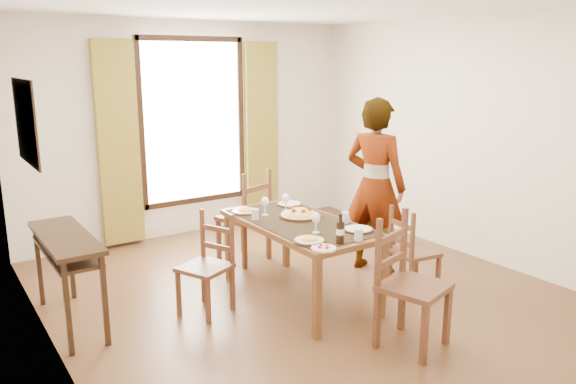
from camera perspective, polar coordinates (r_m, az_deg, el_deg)
ground at (r=5.55m, az=1.69°, el=-10.26°), size 5.00×5.00×0.00m
room_shell at (r=5.24m, az=0.95°, el=5.87°), size 4.60×5.10×2.74m
console_table at (r=5.06m, az=-21.62°, el=-5.32°), size 0.38×1.20×0.80m
dining_table at (r=5.24m, az=1.17°, el=-3.77°), size 0.82×1.62×0.76m
chair_west at (r=5.09m, az=-8.20°, el=-7.58°), size 0.52×0.52×0.90m
chair_north at (r=6.27m, az=-4.29°, el=-2.73°), size 0.58×0.58×1.05m
chair_south at (r=4.54m, az=12.25°, el=-9.40°), size 0.58×0.58×1.06m
chair_east at (r=5.56m, az=12.48°, el=-6.12°), size 0.42×0.42×0.86m
man at (r=5.96m, az=8.85°, el=0.61°), size 0.96×0.87×1.85m
plate_sw at (r=4.64m, az=2.18°, el=-4.75°), size 0.27×0.27×0.05m
plate_se at (r=4.97m, az=7.15°, el=-3.61°), size 0.27×0.27×0.05m
plate_nw at (r=5.53m, az=-4.34°, el=-1.80°), size 0.27×0.27×0.05m
plate_ne at (r=5.78m, az=0.13°, el=-1.07°), size 0.27×0.27×0.05m
pasta_platter at (r=5.35m, az=1.20°, el=-2.01°), size 0.40×0.40×0.10m
caprese_plate at (r=4.47m, az=3.65°, el=-5.59°), size 0.20×0.20×0.04m
wine_glass_a at (r=4.85m, az=2.86°, el=-3.14°), size 0.08×0.08×0.18m
wine_glass_b at (r=5.52m, az=-0.23°, el=-1.07°), size 0.08×0.08×0.18m
wine_glass_c at (r=5.39m, az=-2.34°, el=-1.44°), size 0.08×0.08×0.18m
tumbler_a at (r=5.18m, az=5.82°, el=-2.60°), size 0.07×0.07×0.10m
tumbler_b at (r=5.27m, az=-3.35°, el=-2.27°), size 0.07×0.07×0.10m
tumbler_c at (r=4.69m, az=7.20°, el=-4.35°), size 0.07×0.07×0.10m
wine_bottle at (r=4.59m, az=5.34°, el=-3.73°), size 0.07×0.07×0.25m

